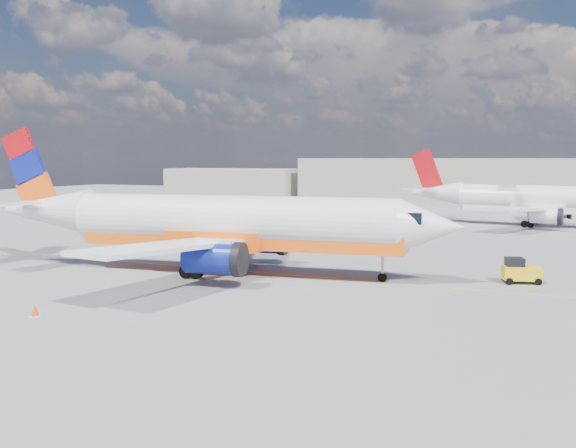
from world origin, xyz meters
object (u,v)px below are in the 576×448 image
at_px(second_jet, 539,200).
at_px(gse_tug, 520,271).
at_px(main_jet, 219,224).
at_px(traffic_cone, 35,311).

relative_size(second_jet, gse_tug, 11.70).
xyz_separation_m(main_jet, second_jet, (18.52, 42.29, -0.39)).
distance_m(second_jet, traffic_cone, 60.58).
height_order(main_jet, traffic_cone, main_jet).
height_order(second_jet, traffic_cone, second_jet).
height_order(second_jet, gse_tug, second_jet).
distance_m(second_jet, gse_tug, 37.60).
distance_m(main_jet, traffic_cone, 15.07).
bearing_deg(second_jet, gse_tug, -82.70).
height_order(main_jet, gse_tug, main_jet).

